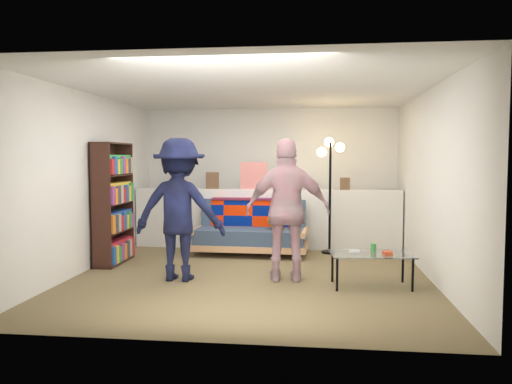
# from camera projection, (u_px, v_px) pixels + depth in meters

# --- Properties ---
(ground) EXTENTS (5.00, 5.00, 0.00)m
(ground) POSITION_uv_depth(u_px,v_px,m) (252.00, 273.00, 6.59)
(ground) COLOR brown
(ground) RESTS_ON ground
(room_shell) EXTENTS (4.60, 5.05, 2.45)m
(room_shell) POSITION_uv_depth(u_px,v_px,m) (257.00, 147.00, 6.94)
(room_shell) COLOR silver
(room_shell) RESTS_ON ground
(half_wall_ledge) EXTENTS (4.45, 0.15, 1.00)m
(half_wall_ledge) POSITION_uv_depth(u_px,v_px,m) (266.00, 219.00, 8.34)
(half_wall_ledge) COLOR silver
(half_wall_ledge) RESTS_ON ground
(ledge_decor) EXTENTS (2.97, 0.02, 0.45)m
(ledge_decor) POSITION_uv_depth(u_px,v_px,m) (252.00, 179.00, 8.30)
(ledge_decor) COLOR brown
(ledge_decor) RESTS_ON half_wall_ledge
(futon_sofa) EXTENTS (1.82, 0.92, 0.77)m
(futon_sofa) POSITION_uv_depth(u_px,v_px,m) (252.00, 231.00, 7.89)
(futon_sofa) COLOR tan
(futon_sofa) RESTS_ON ground
(bookshelf) EXTENTS (0.29, 0.87, 1.74)m
(bookshelf) POSITION_uv_depth(u_px,v_px,m) (113.00, 207.00, 7.18)
(bookshelf) COLOR black
(bookshelf) RESTS_ON ground
(coffee_table) EXTENTS (1.00, 0.61, 0.50)m
(coffee_table) POSITION_uv_depth(u_px,v_px,m) (372.00, 255.00, 5.89)
(coffee_table) COLOR black
(coffee_table) RESTS_ON ground
(floor_lamp) EXTENTS (0.43, 0.36, 1.84)m
(floor_lamp) POSITION_uv_depth(u_px,v_px,m) (330.00, 171.00, 7.92)
(floor_lamp) COLOR black
(floor_lamp) RESTS_ON ground
(person_left) EXTENTS (1.16, 0.69, 1.77)m
(person_left) POSITION_uv_depth(u_px,v_px,m) (179.00, 209.00, 6.20)
(person_left) COLOR black
(person_left) RESTS_ON ground
(person_right) EXTENTS (1.07, 0.53, 1.77)m
(person_right) POSITION_uv_depth(u_px,v_px,m) (288.00, 210.00, 6.14)
(person_right) COLOR pink
(person_right) RESTS_ON ground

